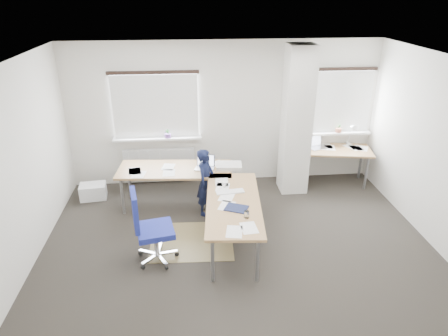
{
  "coord_description": "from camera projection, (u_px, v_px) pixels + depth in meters",
  "views": [
    {
      "loc": [
        -0.69,
        -4.96,
        3.66
      ],
      "look_at": [
        -0.14,
        0.9,
        0.98
      ],
      "focal_mm": 32.0,
      "sensor_mm": 36.0,
      "label": 1
    }
  ],
  "objects": [
    {
      "name": "task_chair",
      "position": [
        153.0,
        242.0,
        5.73
      ],
      "size": [
        0.64,
        0.62,
        1.15
      ],
      "rotation": [
        0.0,
        0.0,
        0.19
      ],
      "color": "navy",
      "rests_on": "ground"
    },
    {
      "name": "desk_side",
      "position": [
        335.0,
        151.0,
        7.93
      ],
      "size": [
        1.5,
        0.93,
        1.22
      ],
      "rotation": [
        0.0,
        0.0,
        -0.17
      ],
      "color": "olive",
      "rests_on": "ground"
    },
    {
      "name": "floor_mat",
      "position": [
        192.0,
        241.0,
        6.3
      ],
      "size": [
        1.32,
        1.14,
        0.01
      ],
      "primitive_type": "cube",
      "rotation": [
        0.0,
        0.0,
        -0.04
      ],
      "color": "olive",
      "rests_on": "ground"
    },
    {
      "name": "white_crate",
      "position": [
        93.0,
        191.0,
        7.53
      ],
      "size": [
        0.5,
        0.38,
        0.28
      ],
      "primitive_type": "cube",
      "rotation": [
        0.0,
        0.0,
        0.11
      ],
      "color": "white",
      "rests_on": "ground"
    },
    {
      "name": "ground",
      "position": [
        239.0,
        250.0,
        6.07
      ],
      "size": [
        6.0,
        6.0,
        0.0
      ],
      "primitive_type": "plane",
      "color": "black",
      "rests_on": "ground"
    },
    {
      "name": "desk_main",
      "position": [
        205.0,
        185.0,
        6.54
      ],
      "size": [
        2.41,
        2.79,
        0.96
      ],
      "rotation": [
        0.0,
        0.0,
        -0.08
      ],
      "color": "olive",
      "rests_on": "ground"
    },
    {
      "name": "room_shell",
      "position": [
        249.0,
        132.0,
        5.78
      ],
      "size": [
        6.04,
        5.04,
        2.82
      ],
      "color": "silver",
      "rests_on": "ground"
    },
    {
      "name": "person",
      "position": [
        206.0,
        182.0,
        6.86
      ],
      "size": [
        0.44,
        0.52,
        1.2
      ],
      "primitive_type": "imported",
      "rotation": [
        0.0,
        0.0,
        1.14
      ],
      "color": "black",
      "rests_on": "ground"
    }
  ]
}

